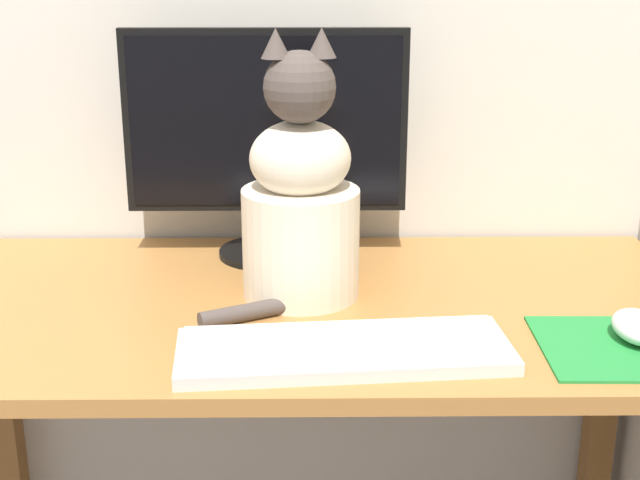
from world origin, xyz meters
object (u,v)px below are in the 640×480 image
(monitor, at_px, (266,136))
(keyboard, at_px, (344,350))
(cat, at_px, (299,201))
(computer_mouse_right, at_px, (638,327))

(monitor, height_order, keyboard, monitor)
(monitor, distance_m, cat, 0.20)
(keyboard, xyz_separation_m, cat, (-0.06, 0.22, 0.14))
(keyboard, distance_m, cat, 0.27)
(monitor, bearing_deg, computer_mouse_right, -35.04)
(monitor, xyz_separation_m, cat, (0.06, -0.19, -0.06))
(computer_mouse_right, bearing_deg, monitor, 144.96)
(keyboard, height_order, computer_mouse_right, computer_mouse_right)
(keyboard, height_order, cat, cat)
(keyboard, relative_size, computer_mouse_right, 4.58)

